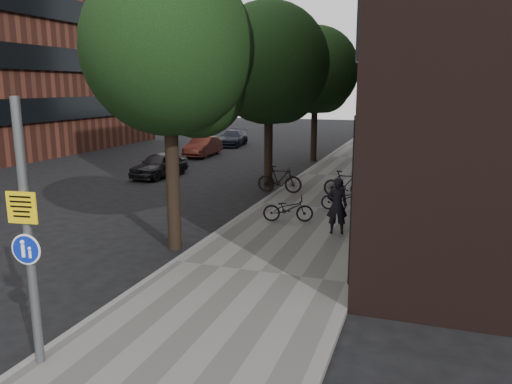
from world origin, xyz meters
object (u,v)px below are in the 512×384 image
at_px(parked_car_near, 159,165).
at_px(pedestrian, 337,206).
at_px(signpost, 28,235).
at_px(parked_bike_facade_near, 343,199).

bearing_deg(parked_car_near, pedestrian, -30.05).
distance_m(signpost, pedestrian, 9.15).
xyz_separation_m(signpost, parked_car_near, (-6.79, 15.71, -1.60)).
xyz_separation_m(signpost, pedestrian, (3.20, 8.49, -1.24)).
xyz_separation_m(parked_bike_facade_near, parked_car_near, (-9.72, 4.28, 0.08)).
bearing_deg(parked_car_near, parked_bike_facade_near, -17.97).
relative_size(pedestrian, parked_car_near, 0.47).
distance_m(pedestrian, parked_bike_facade_near, 2.98).
bearing_deg(parked_car_near, signpost, -60.81).
height_order(signpost, parked_bike_facade_near, signpost).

